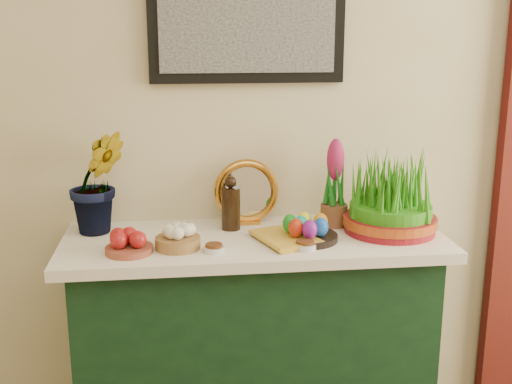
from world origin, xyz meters
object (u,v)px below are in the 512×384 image
Objects in this scene: book at (263,241)px; hyacinth_green at (97,165)px; mirror at (246,192)px; sideboard at (254,350)px; wheatgrass_sabzeh at (391,199)px.

hyacinth_green is at bearing 139.60° from book.
sideboard is at bearing -86.38° from mirror.
wheatgrass_sabzeh is at bearing -7.97° from book.
hyacinth_green is 0.67m from book.
hyacinth_green reaches higher than wheatgrass_sabzeh.
mirror is 0.30m from book.
sideboard is 0.78m from wheatgrass_sabzeh.
book is (0.02, -0.11, 0.48)m from sideboard.
wheatgrass_sabzeh is (1.08, -0.13, -0.13)m from hyacinth_green.
sideboard is 3.71× the size of wheatgrass_sabzeh.
mirror is (-0.01, 0.17, 0.59)m from sideboard.
sideboard is 2.55× the size of hyacinth_green.
sideboard is at bearing 179.20° from wheatgrass_sabzeh.
book is at bearing -39.67° from hyacinth_green.
hyacinth_green reaches higher than mirror.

